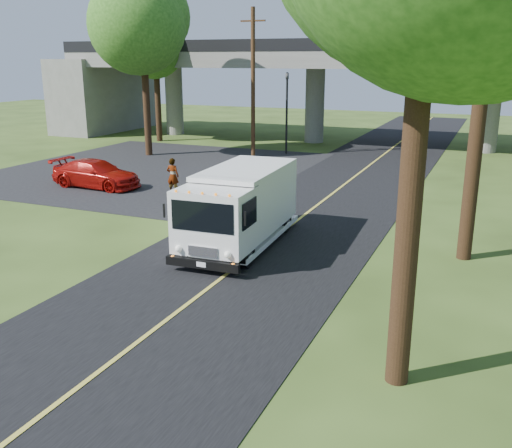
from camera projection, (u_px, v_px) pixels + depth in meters
The scene contains 12 objects.
ground at pixel (130, 349), 12.29m from camera, with size 120.00×120.00×0.00m, color #304217.
road at pixel (289, 227), 21.11m from camera, with size 7.00×90.00×0.02m, color black.
parking_lot at pixel (155, 169), 32.33m from camera, with size 16.00×18.00×0.01m, color black.
lane_line at pixel (289, 227), 21.11m from camera, with size 0.12×90.00×0.01m, color gold.
overpass at pixel (399, 81), 39.27m from camera, with size 54.00×10.00×7.30m.
traffic_signal at pixel (287, 104), 36.62m from camera, with size 0.18×0.22×5.20m.
utility_pole at pixel (253, 83), 35.03m from camera, with size 1.60×0.26×9.00m.
tree_left_lot at pixel (144, 27), 34.57m from camera, with size 5.60×5.50×10.50m.
tree_left_far at pixel (156, 38), 41.13m from camera, with size 5.26×5.16×9.89m.
step_van at pixel (240, 205), 18.74m from camera, with size 2.55×6.20×2.56m.
red_sedan at pixel (96, 174), 27.59m from camera, with size 1.85×4.55×1.32m, color #9D0E09.
pedestrian at pixel (173, 176), 26.31m from camera, with size 0.60×0.39×1.65m, color gray.
Camera 1 is at (6.84, -9.09, 6.02)m, focal length 40.00 mm.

